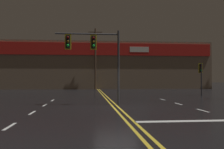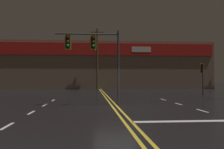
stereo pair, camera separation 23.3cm
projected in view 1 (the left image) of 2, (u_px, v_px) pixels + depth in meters
The scene contains 6 objects.
ground_plane at pixel (116, 108), 14.66m from camera, with size 200.00×200.00×0.00m, color black.
road_markings at pixel (132, 109), 13.87m from camera, with size 13.19×60.00×0.01m.
traffic_signal_median at pixel (92, 48), 16.37m from camera, with size 4.21×0.36×4.90m.
traffic_signal_corner_northeast at pixel (201, 72), 25.50m from camera, with size 0.42×0.36×3.30m.
building_backdrop at pixel (97, 66), 45.73m from camera, with size 38.89×10.23×7.98m.
utility_pole_row at pixel (92, 56), 39.91m from camera, with size 45.39×0.26×11.38m.
Camera 1 is at (-1.67, -14.60, 1.69)m, focal length 40.00 mm.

